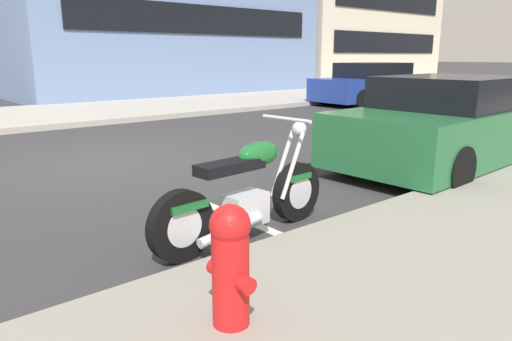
{
  "coord_description": "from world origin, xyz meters",
  "views": [
    {
      "loc": [
        -2.91,
        -7.2,
        1.69
      ],
      "look_at": [
        0.03,
        -3.67,
        0.57
      ],
      "focal_mm": 32.95,
      "sensor_mm": 36.0,
      "label": 1
    }
  ],
  "objects": [
    {
      "name": "ground_plane",
      "position": [
        0.0,
        0.0,
        0.0
      ],
      "size": [
        260.0,
        260.0,
        0.0
      ],
      "primitive_type": "plane",
      "color": "#333335"
    },
    {
      "name": "sidewalk_far_curb",
      "position": [
        12.0,
        6.71,
        0.07
      ],
      "size": [
        120.0,
        5.0,
        0.14
      ],
      "primitive_type": "cube",
      "color": "#ADA89E",
      "rests_on": "ground"
    },
    {
      "name": "parking_stall_stripe",
      "position": [
        0.0,
        -3.61,
        0.0
      ],
      "size": [
        0.12,
        2.2,
        0.01
      ],
      "primitive_type": "cube",
      "color": "silver",
      "rests_on": "ground"
    },
    {
      "name": "parked_motorcycle",
      "position": [
        -0.28,
        -3.91,
        0.42
      ],
      "size": [
        2.09,
        0.62,
        1.11
      ],
      "rotation": [
        0.0,
        0.0,
        0.08
      ],
      "color": "black",
      "rests_on": "ground"
    },
    {
      "name": "parked_car_mid_block",
      "position": [
        4.01,
        -3.56,
        0.66
      ],
      "size": [
        4.32,
        2.01,
        1.39
      ],
      "rotation": [
        0.0,
        0.0,
        0.03
      ],
      "color": "#236638",
      "rests_on": "ground"
    },
    {
      "name": "car_opposite_curb",
      "position": [
        11.18,
        3.34,
        0.69
      ],
      "size": [
        4.47,
        2.04,
        1.45
      ],
      "rotation": [
        0.0,
        0.0,
        3.11
      ],
      "color": "navy",
      "rests_on": "ground"
    },
    {
      "name": "fire_hydrant",
      "position": [
        -1.42,
        -5.18,
        0.53
      ],
      "size": [
        0.24,
        0.36,
        0.74
      ],
      "color": "red",
      "rests_on": "sidewalk_near_curb"
    }
  ]
}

